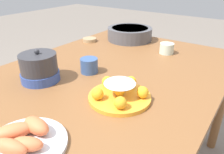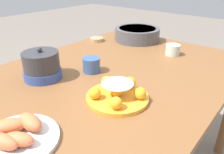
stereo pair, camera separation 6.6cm
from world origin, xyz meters
name	(u,v)px [view 1 (the left image)]	position (x,y,z in m)	size (l,w,h in m)	color
dining_table	(106,88)	(0.00, 0.00, 0.68)	(1.52, 1.05, 0.76)	brown
cake_plate	(120,93)	(-0.16, -0.19, 0.79)	(0.25, 0.25, 0.08)	gold
serving_bowl	(130,33)	(0.58, 0.22, 0.81)	(0.32, 0.32, 0.09)	#4C4C51
sauce_bowl	(90,40)	(0.38, 0.43, 0.78)	(0.10, 0.10, 0.02)	tan
seafood_platter	(23,140)	(-0.54, -0.10, 0.79)	(0.25, 0.25, 0.06)	silver
cup_near	(167,48)	(0.46, -0.13, 0.80)	(0.09, 0.09, 0.06)	beige
cup_far	(89,66)	(-0.03, 0.08, 0.80)	(0.09, 0.09, 0.07)	#38568E
warming_pot	(39,68)	(-0.23, 0.21, 0.83)	(0.18, 0.18, 0.16)	#334C99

